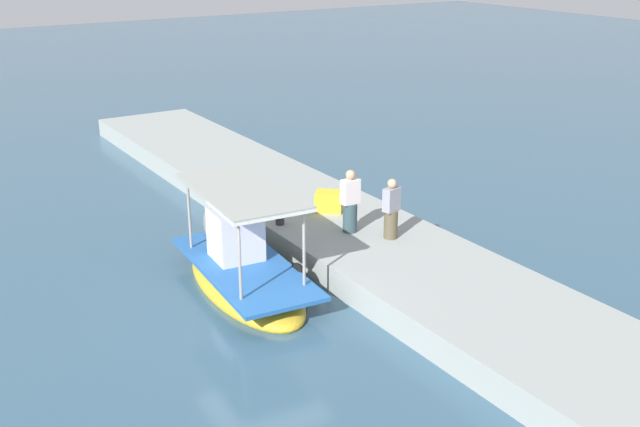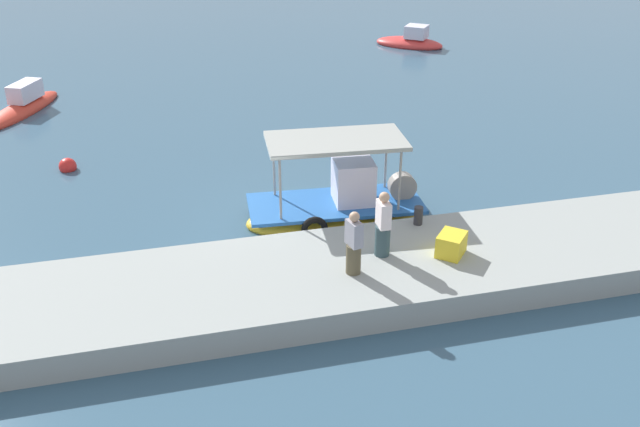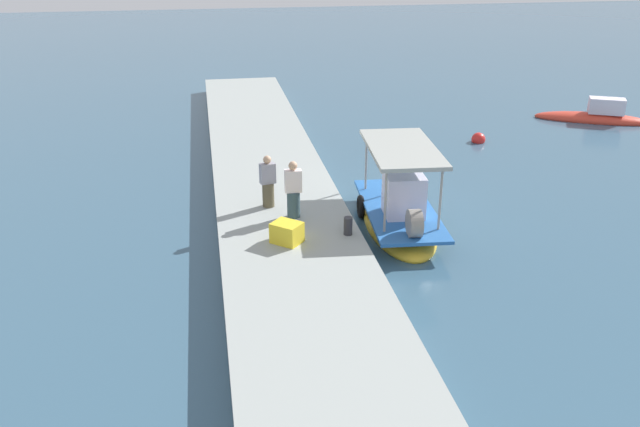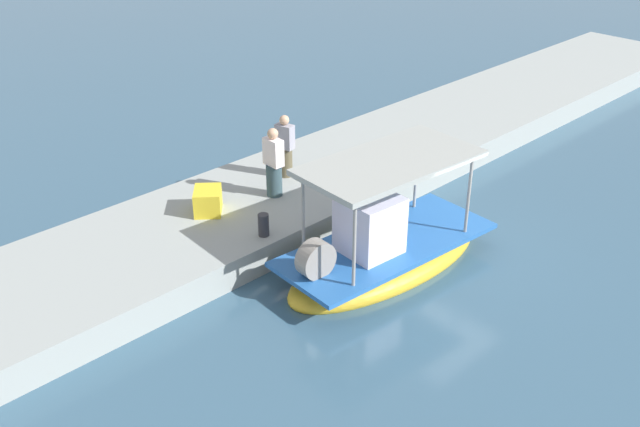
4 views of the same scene
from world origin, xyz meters
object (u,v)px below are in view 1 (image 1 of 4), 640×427
Objects in this scene: fisherman_by_crate at (391,211)px; main_fishing_boat at (244,270)px; cargo_crate at (329,201)px; fisherman_near_bollard at (350,204)px; mooring_bollard at (280,216)px.

main_fishing_boat is at bearing 79.51° from fisherman_by_crate.
cargo_crate is (1.86, -3.68, 0.51)m from main_fishing_boat.
main_fishing_boat reaches higher than cargo_crate.
fisherman_near_bollard is (0.21, -3.26, 1.00)m from main_fishing_boat.
fisherman_by_crate is 2.63m from cargo_crate.
cargo_crate is (2.58, 0.23, -0.45)m from fisherman_by_crate.
mooring_bollard is at bearing 39.10° from fisherman_by_crate.
fisherman_near_bollard is 1.13m from fisherman_by_crate.
fisherman_by_crate is 3.17× the size of mooring_bollard.
main_fishing_boat is 3.42m from fisherman_near_bollard.
fisherman_by_crate is 2.14× the size of cargo_crate.
fisherman_near_bollard is 2.02m from mooring_bollard.
fisherman_by_crate is (-0.93, -0.64, -0.04)m from fisherman_near_bollard.
fisherman_by_crate is at bearing -174.97° from cargo_crate.
fisherman_near_bollard is 3.37× the size of mooring_bollard.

